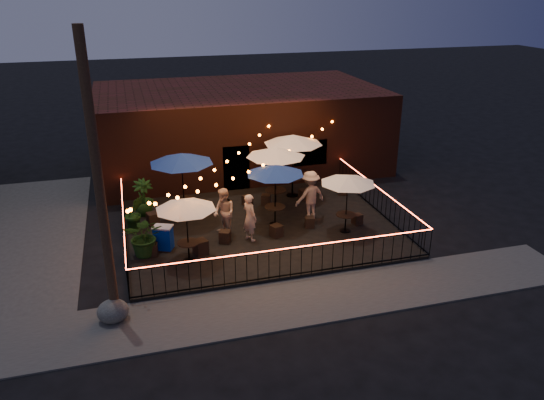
{
  "coord_description": "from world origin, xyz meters",
  "views": [
    {
      "loc": [
        -4.58,
        -16.02,
        8.86
      ],
      "look_at": [
        0.38,
        1.52,
        1.37
      ],
      "focal_mm": 35.0,
      "sensor_mm": 36.0,
      "label": 1
    }
  ],
  "objects_px": {
    "cafe_table_1": "(181,159)",
    "cafe_table_3": "(276,153)",
    "cafe_table_0": "(186,205)",
    "cafe_table_5": "(293,140)",
    "utility_pole": "(99,187)",
    "cafe_table_4": "(348,180)",
    "cooler": "(163,237)",
    "boulder": "(113,311)",
    "cafe_table_2": "(275,170)"
  },
  "relations": [
    {
      "from": "cooler",
      "to": "cafe_table_4",
      "type": "bearing_deg",
      "value": 20.66
    },
    {
      "from": "cooler",
      "to": "boulder",
      "type": "xyz_separation_m",
      "value": [
        -1.75,
        -3.82,
        -0.24
      ]
    },
    {
      "from": "cafe_table_0",
      "to": "boulder",
      "type": "distance_m",
      "value": 4.1
    },
    {
      "from": "cafe_table_3",
      "to": "cafe_table_5",
      "type": "relative_size",
      "value": 0.85
    },
    {
      "from": "cafe_table_3",
      "to": "cafe_table_1",
      "type": "bearing_deg",
      "value": -179.01
    },
    {
      "from": "cafe_table_1",
      "to": "cafe_table_4",
      "type": "bearing_deg",
      "value": -25.97
    },
    {
      "from": "cafe_table_4",
      "to": "boulder",
      "type": "distance_m",
      "value": 9.31
    },
    {
      "from": "cafe_table_2",
      "to": "cafe_table_3",
      "type": "relative_size",
      "value": 0.95
    },
    {
      "from": "cafe_table_0",
      "to": "cafe_table_3",
      "type": "bearing_deg",
      "value": 41.0
    },
    {
      "from": "cafe_table_0",
      "to": "cafe_table_1",
      "type": "xyz_separation_m",
      "value": [
        0.3,
        3.47,
        0.46
      ]
    },
    {
      "from": "utility_pole",
      "to": "cafe_table_2",
      "type": "distance_m",
      "value": 7.71
    },
    {
      "from": "cafe_table_1",
      "to": "cafe_table_5",
      "type": "height_order",
      "value": "cafe_table_5"
    },
    {
      "from": "cafe_table_0",
      "to": "utility_pole",
      "type": "bearing_deg",
      "value": -133.71
    },
    {
      "from": "cafe_table_0",
      "to": "cooler",
      "type": "bearing_deg",
      "value": 122.93
    },
    {
      "from": "cafe_table_0",
      "to": "cafe_table_4",
      "type": "bearing_deg",
      "value": 6.68
    },
    {
      "from": "cafe_table_0",
      "to": "cafe_table_2",
      "type": "relative_size",
      "value": 1.03
    },
    {
      "from": "boulder",
      "to": "cafe_table_3",
      "type": "bearing_deg",
      "value": 43.55
    },
    {
      "from": "cafe_table_1",
      "to": "cafe_table_5",
      "type": "bearing_deg",
      "value": 14.08
    },
    {
      "from": "cafe_table_1",
      "to": "cafe_table_4",
      "type": "height_order",
      "value": "cafe_table_1"
    },
    {
      "from": "cafe_table_1",
      "to": "cafe_table_5",
      "type": "distance_m",
      "value": 5.02
    },
    {
      "from": "cafe_table_0",
      "to": "cafe_table_2",
      "type": "height_order",
      "value": "cafe_table_2"
    },
    {
      "from": "boulder",
      "to": "cafe_table_4",
      "type": "bearing_deg",
      "value": 21.85
    },
    {
      "from": "cooler",
      "to": "cafe_table_0",
      "type": "bearing_deg",
      "value": -32.75
    },
    {
      "from": "cooler",
      "to": "cafe_table_3",
      "type": "bearing_deg",
      "value": 50.93
    },
    {
      "from": "cafe_table_1",
      "to": "boulder",
      "type": "xyz_separation_m",
      "value": [
        -2.78,
        -6.16,
        -2.3
      ]
    },
    {
      "from": "cafe_table_0",
      "to": "cafe_table_2",
      "type": "distance_m",
      "value": 4.12
    },
    {
      "from": "cafe_table_1",
      "to": "cooler",
      "type": "bearing_deg",
      "value": -113.81
    },
    {
      "from": "cafe_table_5",
      "to": "cooler",
      "type": "height_order",
      "value": "cafe_table_5"
    },
    {
      "from": "cafe_table_0",
      "to": "cafe_table_1",
      "type": "relative_size",
      "value": 0.82
    },
    {
      "from": "cooler",
      "to": "cafe_table_1",
      "type": "bearing_deg",
      "value": 90.51
    },
    {
      "from": "cooler",
      "to": "boulder",
      "type": "relative_size",
      "value": 0.98
    },
    {
      "from": "utility_pole",
      "to": "cafe_table_1",
      "type": "relative_size",
      "value": 2.49
    },
    {
      "from": "cafe_table_1",
      "to": "cooler",
      "type": "relative_size",
      "value": 3.71
    },
    {
      "from": "cafe_table_0",
      "to": "cafe_table_1",
      "type": "bearing_deg",
      "value": 85.06
    },
    {
      "from": "cafe_table_0",
      "to": "cafe_table_5",
      "type": "height_order",
      "value": "cafe_table_5"
    },
    {
      "from": "utility_pole",
      "to": "cafe_table_2",
      "type": "height_order",
      "value": "utility_pole"
    },
    {
      "from": "cafe_table_0",
      "to": "cafe_table_4",
      "type": "xyz_separation_m",
      "value": [
        5.98,
        0.7,
        0.03
      ]
    },
    {
      "from": "cafe_table_5",
      "to": "boulder",
      "type": "relative_size",
      "value": 3.55
    },
    {
      "from": "cafe_table_4",
      "to": "cafe_table_3",
      "type": "bearing_deg",
      "value": 124.08
    },
    {
      "from": "cafe_table_0",
      "to": "cafe_table_5",
      "type": "bearing_deg",
      "value": 42.23
    },
    {
      "from": "cafe_table_0",
      "to": "boulder",
      "type": "bearing_deg",
      "value": -132.68
    },
    {
      "from": "cafe_table_5",
      "to": "cafe_table_3",
      "type": "bearing_deg",
      "value": -133.6
    },
    {
      "from": "cafe_table_4",
      "to": "cafe_table_5",
      "type": "xyz_separation_m",
      "value": [
        -0.82,
        3.99,
        0.47
      ]
    },
    {
      "from": "cafe_table_0",
      "to": "cafe_table_3",
      "type": "relative_size",
      "value": 0.98
    },
    {
      "from": "cafe_table_2",
      "to": "boulder",
      "type": "distance_m",
      "value": 7.95
    },
    {
      "from": "cafe_table_2",
      "to": "cafe_table_0",
      "type": "bearing_deg",
      "value": -150.94
    },
    {
      "from": "cafe_table_3",
      "to": "utility_pole",
      "type": "bearing_deg",
      "value": -136.92
    },
    {
      "from": "cafe_table_1",
      "to": "cafe_table_3",
      "type": "xyz_separation_m",
      "value": [
        3.77,
        0.06,
        -0.08
      ]
    },
    {
      "from": "cooler",
      "to": "boulder",
      "type": "bearing_deg",
      "value": -90.3
    },
    {
      "from": "cafe_table_2",
      "to": "cafe_table_4",
      "type": "bearing_deg",
      "value": -28.58
    }
  ]
}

